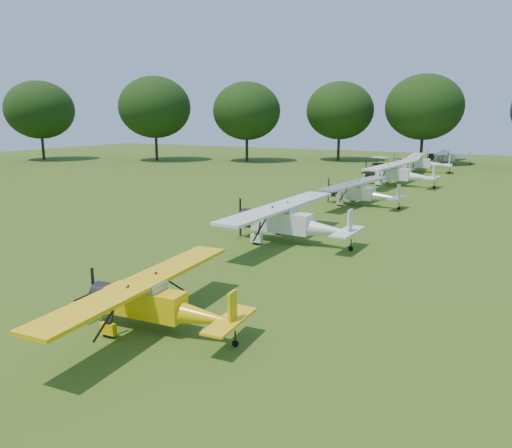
% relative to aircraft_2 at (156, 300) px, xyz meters
% --- Properties ---
extents(ground, '(160.00, 160.00, 0.00)m').
position_rel_aircraft_2_xyz_m(ground, '(-1.06, 7.88, -1.06)').
color(ground, '#2E5014').
rests_on(ground, ground).
extents(tree_belt, '(137.36, 130.27, 14.52)m').
position_rel_aircraft_2_xyz_m(tree_belt, '(2.51, 8.04, 6.96)').
color(tree_belt, black).
rests_on(tree_belt, ground).
extents(aircraft_2, '(5.81, 9.26, 1.82)m').
position_rel_aircraft_2_xyz_m(aircraft_2, '(0.00, 0.00, 0.00)').
color(aircraft_2, yellow).
rests_on(aircraft_2, ground).
extents(aircraft_3, '(7.18, 11.42, 2.25)m').
position_rel_aircraft_2_xyz_m(aircraft_3, '(-0.93, 12.73, 0.25)').
color(aircraft_3, white).
rests_on(aircraft_3, ground).
extents(aircraft_4, '(6.32, 10.03, 1.97)m').
position_rel_aircraft_2_xyz_m(aircraft_4, '(-0.86, 26.10, 0.09)').
color(aircraft_4, silver).
rests_on(aircraft_4, ground).
extents(aircraft_5, '(7.47, 11.89, 2.33)m').
position_rel_aircraft_2_xyz_m(aircraft_5, '(-0.89, 39.00, 0.30)').
color(aircraft_5, white).
rests_on(aircraft_5, ground).
extents(aircraft_6, '(7.12, 11.32, 2.22)m').
position_rel_aircraft_2_xyz_m(aircraft_6, '(-1.18, 53.02, 0.23)').
color(aircraft_6, white).
rests_on(aircraft_6, ground).
extents(aircraft_7, '(6.25, 9.95, 1.96)m').
position_rel_aircraft_2_xyz_m(aircraft_7, '(0.38, 66.18, 0.08)').
color(aircraft_7, silver).
rests_on(aircraft_7, ground).
extents(golf_cart, '(2.34, 1.75, 1.79)m').
position_rel_aircraft_2_xyz_m(golf_cart, '(-5.97, 51.72, -0.47)').
color(golf_cart, red).
rests_on(golf_cart, ground).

